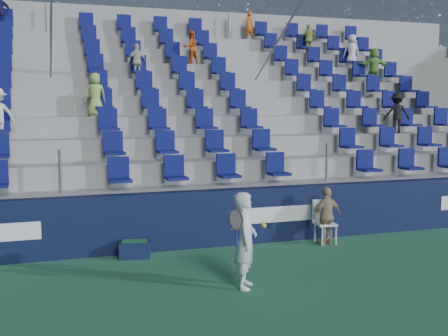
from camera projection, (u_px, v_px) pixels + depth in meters
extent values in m
plane|color=#2D6945|center=(268.00, 293.00, 8.97)|extent=(70.00, 70.00, 0.00)
cube|color=#0E1433|center=(210.00, 218.00, 11.87)|extent=(24.00, 0.30, 1.20)
cube|color=white|center=(278.00, 214.00, 12.19)|extent=(1.60, 0.02, 0.34)
cube|color=#9A9B96|center=(202.00, 213.00, 12.41)|extent=(24.00, 0.85, 1.20)
cube|color=#9A9B96|center=(192.00, 196.00, 13.18)|extent=(24.00, 0.85, 1.70)
cube|color=#9A9B96|center=(183.00, 181.00, 13.96)|extent=(24.00, 0.85, 2.20)
cube|color=#9A9B96|center=(175.00, 167.00, 14.73)|extent=(24.00, 0.85, 2.70)
cube|color=#9A9B96|center=(168.00, 155.00, 15.50)|extent=(24.00, 0.85, 3.20)
cube|color=#9A9B96|center=(161.00, 144.00, 16.28)|extent=(24.00, 0.85, 3.70)
cube|color=#9A9B96|center=(155.00, 134.00, 17.05)|extent=(24.00, 0.85, 4.20)
cube|color=#9A9B96|center=(150.00, 125.00, 17.82)|extent=(24.00, 0.85, 4.70)
cube|color=#9A9B96|center=(145.00, 117.00, 18.59)|extent=(24.00, 0.85, 5.20)
cube|color=#9A9B96|center=(141.00, 102.00, 19.18)|extent=(24.00, 0.50, 6.20)
cube|color=#0E1355|center=(202.00, 171.00, 12.30)|extent=(16.05, 0.50, 0.70)
cube|color=#0E1355|center=(192.00, 145.00, 13.05)|extent=(16.05, 0.50, 0.70)
cube|color=#0E1355|center=(183.00, 123.00, 13.79)|extent=(16.05, 0.50, 0.70)
cube|color=#0E1355|center=(174.00, 102.00, 14.54)|extent=(16.05, 0.50, 0.70)
cube|color=#0E1355|center=(167.00, 84.00, 15.28)|extent=(16.05, 0.50, 0.70)
cube|color=#0E1355|center=(160.00, 67.00, 16.03)|extent=(16.05, 0.50, 0.70)
cube|color=#0E1355|center=(154.00, 52.00, 16.77)|extent=(16.05, 0.50, 0.70)
cube|color=#0E1355|center=(148.00, 38.00, 17.52)|extent=(16.05, 0.50, 0.70)
cube|color=#0E1355|center=(143.00, 26.00, 18.26)|extent=(16.05, 0.50, 0.70)
cylinder|color=gray|center=(51.00, 51.00, 14.25)|extent=(0.06, 7.68, 4.55)
cylinder|color=gray|center=(269.00, 57.00, 16.14)|extent=(0.06, 7.68, 4.55)
imported|color=#C75817|center=(249.00, 26.00, 19.36)|extent=(0.40, 0.31, 0.99)
imported|color=#9CB849|center=(309.00, 40.00, 19.20)|extent=(0.63, 0.34, 1.02)
imported|color=black|center=(397.00, 113.00, 15.66)|extent=(0.82, 0.63, 1.12)
imported|color=silver|center=(352.00, 52.00, 18.82)|extent=(0.61, 0.45, 1.13)
imported|color=beige|center=(137.00, 61.00, 15.76)|extent=(0.63, 0.41, 1.00)
imported|color=#1A1849|center=(0.00, 12.00, 16.83)|extent=(0.71, 0.43, 1.13)
imported|color=#77BB4A|center=(374.00, 65.00, 18.17)|extent=(1.07, 0.51, 1.11)
imported|color=#CB5117|center=(191.00, 48.00, 17.06)|extent=(0.58, 0.50, 1.03)
imported|color=#8EB94A|center=(95.00, 95.00, 13.84)|extent=(0.57, 0.41, 1.07)
imported|color=silver|center=(245.00, 240.00, 9.13)|extent=(0.59, 0.68, 1.59)
cylinder|color=navy|center=(236.00, 238.00, 8.80)|extent=(0.03, 0.03, 0.28)
torus|color=black|center=(236.00, 220.00, 8.77)|extent=(0.30, 0.17, 0.28)
plane|color=#262626|center=(236.00, 220.00, 8.77)|extent=(0.30, 0.16, 0.29)
sphere|color=#DCEB36|center=(264.00, 226.00, 8.99)|extent=(0.07, 0.07, 0.07)
sphere|color=#DCEB36|center=(263.00, 223.00, 9.04)|extent=(0.07, 0.07, 0.07)
cube|color=white|center=(326.00, 224.00, 12.08)|extent=(0.46, 0.46, 0.04)
cube|color=white|center=(321.00, 211.00, 12.24)|extent=(0.41, 0.09, 0.51)
cylinder|color=white|center=(322.00, 237.00, 11.90)|extent=(0.03, 0.03, 0.41)
cylinder|color=white|center=(336.00, 235.00, 12.01)|extent=(0.03, 0.03, 0.41)
cylinder|color=white|center=(315.00, 233.00, 12.21)|extent=(0.03, 0.03, 0.41)
cylinder|color=white|center=(328.00, 232.00, 12.32)|extent=(0.03, 0.03, 0.41)
imported|color=tan|center=(327.00, 216.00, 12.02)|extent=(0.78, 0.44, 1.25)
cube|color=#10183B|center=(135.00, 249.00, 11.01)|extent=(0.66, 0.50, 0.32)
cube|color=#1E662D|center=(135.00, 246.00, 11.01)|extent=(0.53, 0.37, 0.19)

